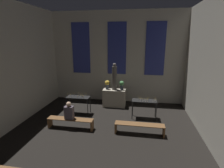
# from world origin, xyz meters

# --- Properties ---
(wall_back) EXTENTS (7.91, 0.16, 5.25)m
(wall_back) POSITION_xyz_m (0.00, 11.90, 2.65)
(wall_back) COLOR beige
(wall_back) RESTS_ON ground_plane
(altar) EXTENTS (1.24, 0.65, 0.97)m
(altar) POSITION_xyz_m (0.00, 10.92, 0.49)
(altar) COLOR #ADA38E
(altar) RESTS_ON ground_plane
(statue) EXTENTS (0.27, 0.27, 1.47)m
(statue) POSITION_xyz_m (0.00, 10.92, 1.66)
(statue) COLOR #5B5651
(statue) RESTS_ON altar
(flower_vase_left) EXTENTS (0.26, 0.26, 0.50)m
(flower_vase_left) POSITION_xyz_m (-0.40, 10.92, 1.27)
(flower_vase_left) COLOR #4C5666
(flower_vase_left) RESTS_ON altar
(flower_vase_right) EXTENTS (0.26, 0.26, 0.50)m
(flower_vase_right) POSITION_xyz_m (0.40, 10.92, 1.27)
(flower_vase_right) COLOR #4C5666
(flower_vase_right) RESTS_ON altar
(candle_rack_left) EXTENTS (1.15, 0.50, 1.08)m
(candle_rack_left) POSITION_xyz_m (-1.63, 9.60, 0.77)
(candle_rack_left) COLOR black
(candle_rack_left) RESTS_ON ground_plane
(candle_rack_right) EXTENTS (1.15, 0.50, 1.09)m
(candle_rack_right) POSITION_xyz_m (1.64, 9.60, 0.77)
(candle_rack_right) COLOR black
(candle_rack_right) RESTS_ON ground_plane
(pew_back_left) EXTENTS (1.95, 0.36, 0.44)m
(pew_back_left) POSITION_xyz_m (-1.44, 8.08, 0.32)
(pew_back_left) COLOR brown
(pew_back_left) RESTS_ON ground_plane
(pew_back_right) EXTENTS (1.95, 0.36, 0.44)m
(pew_back_right) POSITION_xyz_m (1.44, 8.08, 0.32)
(pew_back_right) COLOR brown
(pew_back_right) RESTS_ON ground_plane
(person_seated) EXTENTS (0.36, 0.24, 0.75)m
(person_seated) POSITION_xyz_m (-1.47, 8.08, 0.77)
(person_seated) COLOR #564C56
(person_seated) RESTS_ON pew_back_left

